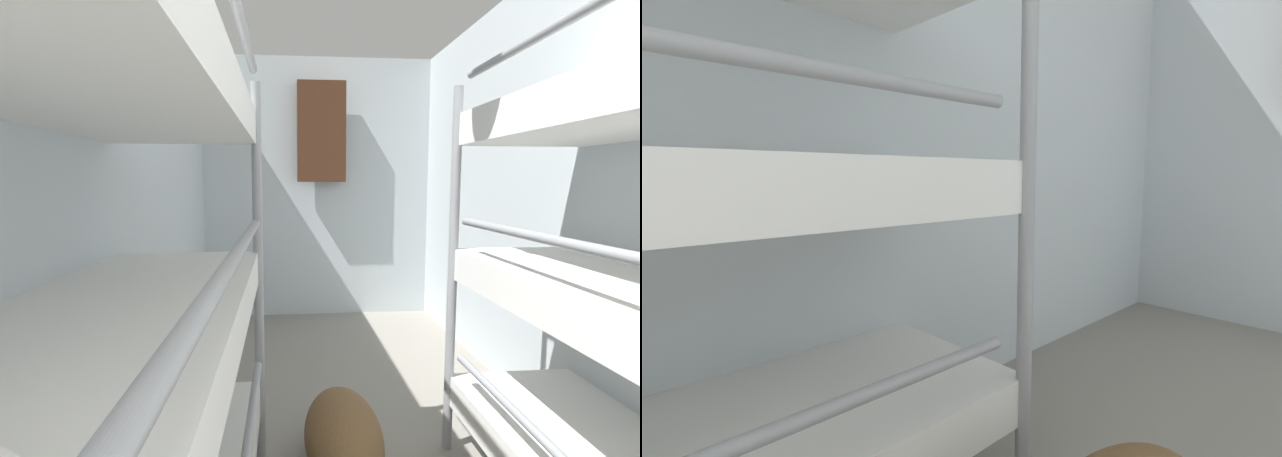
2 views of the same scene
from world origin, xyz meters
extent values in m
cube|color=silver|center=(-1.10, 2.30, 1.22)|extent=(0.06, 4.72, 2.44)
cube|color=silver|center=(1.10, 2.30, 1.22)|extent=(0.06, 4.72, 2.44)
cube|color=silver|center=(0.00, 4.63, 1.22)|extent=(2.26, 0.06, 2.44)
cylinder|color=gray|center=(-0.45, 2.43, 0.86)|extent=(0.04, 0.04, 1.72)
cube|color=white|center=(-0.76, 1.50, 0.91)|extent=(0.62, 1.90, 0.14)
cylinder|color=gray|center=(-0.45, 1.50, 1.12)|extent=(0.03, 1.61, 0.03)
cube|color=white|center=(-0.76, 1.50, 1.52)|extent=(0.62, 1.90, 0.14)
cylinder|color=gray|center=(0.45, 2.43, 0.86)|extent=(0.04, 0.04, 1.72)
cylinder|color=gray|center=(0.45, 1.50, 1.12)|extent=(0.03, 1.61, 0.03)
ellipsoid|color=brown|center=(-0.08, 2.29, 0.17)|extent=(0.34, 0.63, 0.34)
cube|color=#472819|center=(0.02, 4.48, 1.74)|extent=(0.44, 0.12, 0.90)
camera|label=1|loc=(-0.34, 0.53, 1.29)|focal=24.00mm
camera|label=2|loc=(0.27, 1.50, 0.94)|focal=24.00mm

